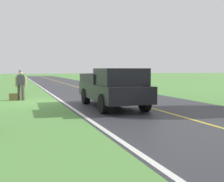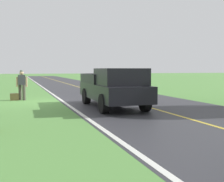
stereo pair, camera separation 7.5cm
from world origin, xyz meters
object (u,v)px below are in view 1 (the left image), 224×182
hitchhiker_walking (21,83)px  pickup_truck_passing (114,87)px  suitcase_carried (13,97)px  sedan_near_oncoming (123,83)px

hitchhiker_walking → pickup_truck_passing: size_ratio=0.32×
hitchhiker_walking → suitcase_carried: hitchhiker_walking is taller
pickup_truck_passing → sedan_near_oncoming: 8.37m
hitchhiker_walking → suitcase_carried: 0.89m
pickup_truck_passing → sedan_near_oncoming: size_ratio=1.22×
suitcase_carried → sedan_near_oncoming: bearing=112.5°
sedan_near_oncoming → hitchhiker_walking: bearing=20.3°
hitchhiker_walking → suitcase_carried: size_ratio=3.80×
suitcase_carried → pickup_truck_passing: pickup_truck_passing is taller
suitcase_carried → sedan_near_oncoming: (-7.88, -2.81, 0.55)m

